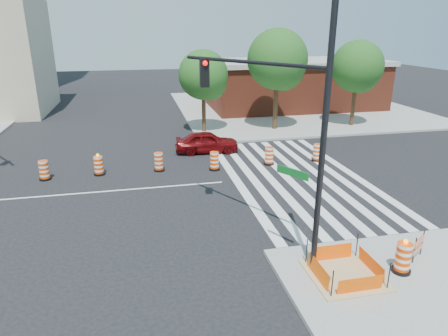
# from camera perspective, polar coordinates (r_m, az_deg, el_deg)

# --- Properties ---
(ground) EXTENTS (120.00, 120.00, 0.00)m
(ground) POSITION_cam_1_polar(r_m,az_deg,el_deg) (20.27, -20.10, -3.46)
(ground) COLOR black
(ground) RESTS_ON ground
(sidewalk_ne) EXTENTS (22.00, 22.00, 0.15)m
(sidewalk_ne) POSITION_cam_1_polar(r_m,az_deg,el_deg) (40.21, 9.84, 8.54)
(sidewalk_ne) COLOR gray
(sidewalk_ne) RESTS_ON ground
(crosswalk_east) EXTENTS (6.75, 13.50, 0.01)m
(crosswalk_east) POSITION_cam_1_polar(r_m,az_deg,el_deg) (21.53, 10.02, -1.17)
(crosswalk_east) COLOR silver
(crosswalk_east) RESTS_ON ground
(lane_centerline) EXTENTS (14.00, 0.12, 0.01)m
(lane_centerline) POSITION_cam_1_polar(r_m,az_deg,el_deg) (20.26, -20.11, -3.44)
(lane_centerline) COLOR silver
(lane_centerline) RESTS_ON ground
(excavation_pit) EXTENTS (2.20, 2.20, 0.90)m
(excavation_pit) POSITION_cam_1_polar(r_m,az_deg,el_deg) (13.41, 16.82, -14.23)
(excavation_pit) COLOR tan
(excavation_pit) RESTS_ON ground
(brick_storefront) EXTENTS (16.50, 8.50, 4.60)m
(brick_storefront) POSITION_cam_1_polar(r_m,az_deg,el_deg) (39.86, 10.02, 11.70)
(brick_storefront) COLOR maroon
(brick_storefront) RESTS_ON ground
(red_coupe) EXTENTS (4.05, 1.85, 1.35)m
(red_coupe) POSITION_cam_1_polar(r_m,az_deg,el_deg) (25.20, -2.47, 3.76)
(red_coupe) COLOR #60080A
(red_coupe) RESTS_ON ground
(signal_pole_se) EXTENTS (3.28, 5.33, 8.10)m
(signal_pole_se) POSITION_cam_1_polar(r_m,az_deg,el_deg) (12.57, 7.73, 7.77)
(signal_pole_se) COLOR black
(signal_pole_se) RESTS_ON ground
(pit_drum) EXTENTS (0.59, 0.59, 1.16)m
(pit_drum) POSITION_cam_1_polar(r_m,az_deg,el_deg) (13.99, 24.19, -11.72)
(pit_drum) COLOR black
(pit_drum) RESTS_ON ground
(barricade) EXTENTS (0.68, 0.46, 0.92)m
(barricade) POSITION_cam_1_polar(r_m,az_deg,el_deg) (14.94, 26.06, -9.87)
(barricade) COLOR #EA4204
(barricade) RESTS_ON ground
(tree_north_c) EXTENTS (3.57, 3.57, 6.06)m
(tree_north_c) POSITION_cam_1_polar(r_m,az_deg,el_deg) (29.43, -2.91, 12.76)
(tree_north_c) COLOR #382314
(tree_north_c) RESTS_ON ground
(tree_north_d) EXTENTS (4.41, 4.41, 7.50)m
(tree_north_d) POSITION_cam_1_polar(r_m,az_deg,el_deg) (30.35, 7.70, 14.64)
(tree_north_d) COLOR #382314
(tree_north_d) RESTS_ON ground
(tree_north_e) EXTENTS (3.91, 3.91, 6.65)m
(tree_north_e) POSITION_cam_1_polar(r_m,az_deg,el_deg) (32.88, 18.51, 13.20)
(tree_north_e) COLOR #382314
(tree_north_e) RESTS_ON ground
(median_drum_3) EXTENTS (0.60, 0.60, 1.02)m
(median_drum_3) POSITION_cam_1_polar(r_m,az_deg,el_deg) (22.60, -24.30, -0.37)
(median_drum_3) COLOR black
(median_drum_3) RESTS_ON ground
(median_drum_4) EXTENTS (0.60, 0.60, 1.18)m
(median_drum_4) POSITION_cam_1_polar(r_m,az_deg,el_deg) (22.32, -17.46, 0.28)
(median_drum_4) COLOR black
(median_drum_4) RESTS_ON ground
(median_drum_5) EXTENTS (0.60, 0.60, 1.02)m
(median_drum_5) POSITION_cam_1_polar(r_m,az_deg,el_deg) (22.19, -9.29, 0.80)
(median_drum_5) COLOR black
(median_drum_5) RESTS_ON ground
(median_drum_6) EXTENTS (0.60, 0.60, 1.02)m
(median_drum_6) POSITION_cam_1_polar(r_m,az_deg,el_deg) (22.05, -1.39, 0.94)
(median_drum_6) COLOR black
(median_drum_6) RESTS_ON ground
(median_drum_7) EXTENTS (0.60, 0.60, 1.02)m
(median_drum_7) POSITION_cam_1_polar(r_m,az_deg,el_deg) (23.07, 6.46, 1.66)
(median_drum_7) COLOR black
(median_drum_7) RESTS_ON ground
(median_drum_8) EXTENTS (0.60, 0.60, 1.02)m
(median_drum_8) POSITION_cam_1_polar(r_m,az_deg,el_deg) (24.18, 13.17, 2.09)
(median_drum_8) COLOR black
(median_drum_8) RESTS_ON ground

